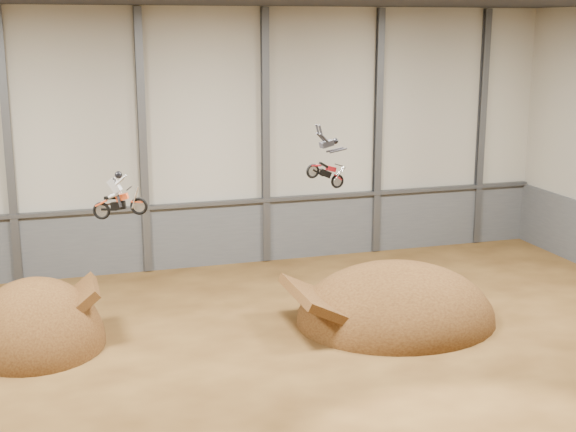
# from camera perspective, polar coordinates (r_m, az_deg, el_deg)

# --- Properties ---
(floor) EXTENTS (40.00, 40.00, 0.00)m
(floor) POSITION_cam_1_polar(r_m,az_deg,el_deg) (31.30, -0.12, -11.12)
(floor) COLOR #442B12
(floor) RESTS_ON ground
(back_wall) EXTENTS (40.00, 0.10, 14.00)m
(back_wall) POSITION_cam_1_polar(r_m,az_deg,el_deg) (43.47, -5.94, 5.39)
(back_wall) COLOR #AAA597
(back_wall) RESTS_ON ground
(lower_band_back) EXTENTS (39.80, 0.18, 3.50)m
(lower_band_back) POSITION_cam_1_polar(r_m,az_deg,el_deg) (44.40, -5.76, -1.35)
(lower_band_back) COLOR #4F5156
(lower_band_back) RESTS_ON ground
(steel_rail) EXTENTS (39.80, 0.35, 0.20)m
(steel_rail) POSITION_cam_1_polar(r_m,az_deg,el_deg) (43.84, -5.77, 0.88)
(steel_rail) COLOR #47494F
(steel_rail) RESTS_ON lower_band_back
(steel_column_1) EXTENTS (0.40, 0.36, 13.90)m
(steel_column_1) POSITION_cam_1_polar(r_m,az_deg,el_deg) (42.50, -19.27, 4.54)
(steel_column_1) COLOR #47494F
(steel_column_1) RESTS_ON ground
(steel_column_2) EXTENTS (0.40, 0.36, 13.90)m
(steel_column_2) POSITION_cam_1_polar(r_m,az_deg,el_deg) (42.76, -10.29, 5.12)
(steel_column_2) COLOR #47494F
(steel_column_2) RESTS_ON ground
(steel_column_3) EXTENTS (0.40, 0.36, 13.90)m
(steel_column_3) POSITION_cam_1_polar(r_m,az_deg,el_deg) (44.04, -1.62, 5.56)
(steel_column_3) COLOR #47494F
(steel_column_3) RESTS_ON ground
(steel_column_4) EXTENTS (0.40, 0.36, 13.90)m
(steel_column_4) POSITION_cam_1_polar(r_m,az_deg,el_deg) (46.25, 6.41, 5.86)
(steel_column_4) COLOR #47494F
(steel_column_4) RESTS_ON ground
(steel_column_5) EXTENTS (0.40, 0.36, 13.90)m
(steel_column_5) POSITION_cam_1_polar(r_m,az_deg,el_deg) (49.27, 13.58, 6.03)
(steel_column_5) COLOR #47494F
(steel_column_5) RESTS_ON ground
(takeoff_ramp) EXTENTS (5.64, 6.51, 5.64)m
(takeoff_ramp) POSITION_cam_1_polar(r_m,az_deg,el_deg) (35.44, -17.42, -8.75)
(takeoff_ramp) COLOR #3A210E
(takeoff_ramp) RESTS_ON ground
(landing_ramp) EXTENTS (9.10, 8.05, 5.25)m
(landing_ramp) POSITION_cam_1_polar(r_m,az_deg,el_deg) (36.83, 7.66, -7.39)
(landing_ramp) COLOR #3A210E
(landing_ramp) RESTS_ON ground
(fmx_rider_a) EXTENTS (2.49, 1.54, 2.18)m
(fmx_rider_a) POSITION_cam_1_polar(r_m,az_deg,el_deg) (31.05, -11.82, 1.66)
(fmx_rider_a) COLOR #EB5123
(fmx_rider_b) EXTENTS (3.10, 1.22, 2.85)m
(fmx_rider_b) POSITION_cam_1_polar(r_m,az_deg,el_deg) (31.61, 2.49, 4.20)
(fmx_rider_b) COLOR #B2141D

